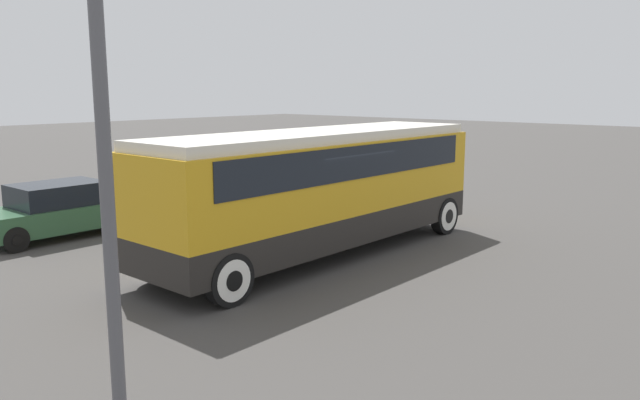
{
  "coord_description": "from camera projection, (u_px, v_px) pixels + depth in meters",
  "views": [
    {
      "loc": [
        -10.88,
        -9.54,
        3.93
      ],
      "look_at": [
        0.0,
        0.0,
        1.34
      ],
      "focal_mm": 35.0,
      "sensor_mm": 36.0,
      "label": 1
    }
  ],
  "objects": [
    {
      "name": "ground_plane",
      "position": [
        320.0,
        255.0,
        14.94
      ],
      "size": [
        120.0,
        120.0,
        0.0
      ],
      "primitive_type": "plane",
      "color": "#423F3D"
    },
    {
      "name": "tour_bus",
      "position": [
        323.0,
        181.0,
        14.69
      ],
      "size": [
        9.48,
        2.51,
        2.97
      ],
      "color": "black",
      "rests_on": "ground_plane"
    },
    {
      "name": "parked_car_near",
      "position": [
        162.0,
        183.0,
        22.0
      ],
      "size": [
        4.33,
        1.85,
        1.28
      ],
      "color": "#7A6B5B",
      "rests_on": "ground_plane"
    },
    {
      "name": "parked_car_mid",
      "position": [
        63.0,
        210.0,
        16.77
      ],
      "size": [
        4.27,
        1.86,
        1.46
      ],
      "color": "#2D5638",
      "rests_on": "ground_plane"
    },
    {
      "name": "parked_car_far",
      "position": [
        235.0,
        184.0,
        21.29
      ],
      "size": [
        4.43,
        1.9,
        1.42
      ],
      "color": "black",
      "rests_on": "ground_plane"
    },
    {
      "name": "lamp_post",
      "position": [
        100.0,
        85.0,
        6.6
      ],
      "size": [
        0.44,
        0.44,
        6.1
      ],
      "color": "#515156",
      "rests_on": "ground_plane"
    }
  ]
}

